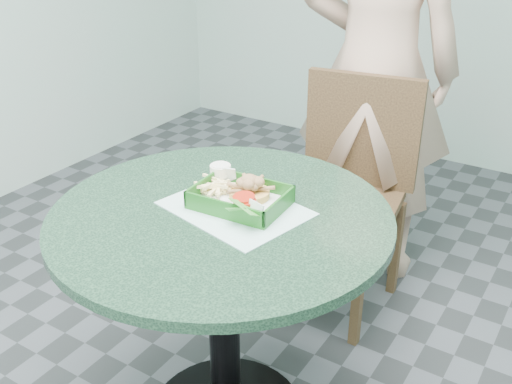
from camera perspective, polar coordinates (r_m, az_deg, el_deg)
The scene contains 9 objects.
cafe_table at distance 1.74m, azimuth -3.21°, elevation -7.42°, with size 0.95×0.95×0.75m.
dining_chair at distance 2.41m, azimuth 8.70°, elevation 1.27°, with size 0.46×0.46×0.93m.
diner_person at distance 2.48m, azimuth 11.80°, elevation 15.92°, with size 0.81×0.53×2.23m, color tan.
placemat at distance 1.67m, azimuth -1.98°, elevation -2.18°, with size 0.37×0.28×0.00m, color #A7D8D2.
food_basket at distance 1.67m, azimuth -1.50°, elevation -1.44°, with size 0.25×0.18×0.05m.
crab_sandwich at distance 1.68m, azimuth -0.59°, elevation -0.09°, with size 0.11×0.11×0.07m.
fries_pile at distance 1.74m, azimuth -3.70°, elevation 0.31°, with size 0.10×0.11×0.04m, color #FBE698, non-canonical shape.
sauce_ramekin at distance 1.78m, azimuth -3.14°, elevation 1.60°, with size 0.06×0.06×0.04m.
garnish_cup at distance 1.60m, azimuth -1.18°, elevation -1.95°, with size 0.11×0.11×0.04m.
Camera 1 is at (0.85, -1.16, 1.56)m, focal length 42.00 mm.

